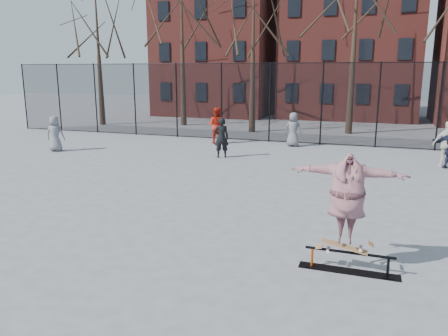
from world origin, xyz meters
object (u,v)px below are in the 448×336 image
(skate_rail, at_px, (349,264))
(bystander_extra, at_px, (293,129))
(bystander_white, at_px, (447,144))
(skater, at_px, (347,202))
(bystander_black, at_px, (221,138))
(bystander_grey, at_px, (55,134))
(bystander_red, at_px, (216,125))
(skateboard, at_px, (344,248))

(skate_rail, distance_m, bystander_extra, 13.58)
(bystander_white, bearing_deg, skate_rail, 70.43)
(skater, bearing_deg, skate_rail, -2.25)
(bystander_black, bearing_deg, bystander_grey, -14.23)
(skate_rail, height_order, bystander_extra, bystander_extra)
(skate_rail, relative_size, bystander_red, 0.99)
(bystander_black, relative_size, bystander_white, 0.96)
(bystander_black, height_order, bystander_red, bystander_red)
(bystander_grey, relative_size, bystander_extra, 0.97)
(skater, height_order, bystander_black, skater)
(skateboard, bearing_deg, bystander_black, 121.28)
(skater, xyz_separation_m, bystander_red, (-7.17, 12.79, -0.42))
(bystander_red, bearing_deg, skater, 120.93)
(bystander_white, bearing_deg, bystander_red, -17.38)
(bystander_red, height_order, bystander_extra, bystander_red)
(skate_rail, relative_size, bystander_white, 1.03)
(skateboard, relative_size, bystander_extra, 0.54)
(bystander_grey, relative_size, bystander_white, 0.92)
(skate_rail, xyz_separation_m, skater, (-0.10, 0.00, 1.17))
(bystander_white, bearing_deg, skateboard, 69.93)
(bystander_grey, distance_m, bystander_white, 16.42)
(skater, distance_m, bystander_red, 14.67)
(bystander_black, bearing_deg, bystander_extra, -144.38)
(skateboard, height_order, bystander_extra, bystander_extra)
(skater, bearing_deg, bystander_grey, 145.84)
(bystander_grey, bearing_deg, bystander_extra, -172.38)
(bystander_black, distance_m, bystander_extra, 4.42)
(skater, bearing_deg, bystander_black, 119.03)
(skate_rail, distance_m, bystander_black, 11.04)
(bystander_black, distance_m, bystander_white, 8.74)
(bystander_grey, xyz_separation_m, bystander_black, (7.60, 1.09, 0.04))
(skater, bearing_deg, bystander_extra, 102.08)
(skate_rail, relative_size, bystander_extra, 1.09)
(bystander_white, bearing_deg, bystander_grey, 3.32)
(bystander_grey, distance_m, bystander_extra, 11.06)
(bystander_black, xyz_separation_m, bystander_extra, (2.34, 3.75, -0.02))
(skate_rail, height_order, bystander_black, bystander_black)
(skateboard, xyz_separation_m, bystander_red, (-7.17, 12.79, 0.46))
(bystander_red, bearing_deg, bystander_white, 168.30)
(skate_rail, bearing_deg, bystander_extra, 104.73)
(skater, relative_size, bystander_white, 1.16)
(bystander_extra, bearing_deg, bystander_grey, 32.63)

